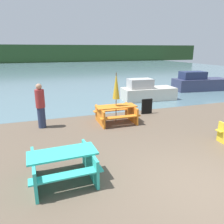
{
  "coord_description": "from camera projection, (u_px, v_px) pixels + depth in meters",
  "views": [
    {
      "loc": [
        -3.45,
        -3.52,
        3.13
      ],
      "look_at": [
        -0.91,
        3.9,
        0.85
      ],
      "focal_mm": 35.0,
      "sensor_mm": 36.0,
      "label": 1
    }
  ],
  "objects": [
    {
      "name": "picnic_table_orange",
      "position": [
        116.0,
        112.0,
        9.52
      ],
      "size": [
        1.75,
        1.4,
        0.75
      ],
      "rotation": [
        0.0,
        0.0,
        -0.01
      ],
      "color": "orange",
      "rests_on": "ground_plane"
    },
    {
      "name": "person",
      "position": [
        41.0,
        106.0,
        8.77
      ],
      "size": [
        0.36,
        0.36,
        1.81
      ],
      "color": "#283351",
      "rests_on": "ground_plane"
    },
    {
      "name": "boat",
      "position": [
        147.0,
        92.0,
        13.78
      ],
      "size": [
        3.41,
        1.54,
        1.34
      ],
      "rotation": [
        0.0,
        0.0,
        -0.05
      ],
      "color": "beige",
      "rests_on": "water"
    },
    {
      "name": "water",
      "position": [
        60.0,
        70.0,
        33.72
      ],
      "size": [
        60.0,
        50.0,
        0.0
      ],
      "color": "slate",
      "rests_on": "ground_plane"
    },
    {
      "name": "picnic_table_teal",
      "position": [
        63.0,
        163.0,
        5.28
      ],
      "size": [
        1.67,
        1.44,
        0.76
      ],
      "rotation": [
        0.0,
        0.0,
        0.04
      ],
      "color": "#33B7A8",
      "rests_on": "ground_plane"
    },
    {
      "name": "boat_second",
      "position": [
        199.0,
        83.0,
        16.99
      ],
      "size": [
        4.35,
        1.98,
        1.45
      ],
      "rotation": [
        0.0,
        0.0,
        -0.11
      ],
      "color": "#333856",
      "rests_on": "water"
    },
    {
      "name": "signboard",
      "position": [
        147.0,
        106.0,
        10.83
      ],
      "size": [
        0.55,
        0.08,
        0.75
      ],
      "color": "black",
      "rests_on": "ground_plane"
    },
    {
      "name": "umbrella_gold",
      "position": [
        116.0,
        86.0,
        9.2
      ],
      "size": [
        0.3,
        0.3,
        2.17
      ],
      "color": "brown",
      "rests_on": "ground_plane"
    },
    {
      "name": "far_treeline",
      "position": [
        50.0,
        54.0,
        51.33
      ],
      "size": [
        80.0,
        1.6,
        4.0
      ],
      "color": "#284723",
      "rests_on": "water"
    },
    {
      "name": "ground_plane",
      "position": [
        202.0,
        187.0,
        5.14
      ],
      "size": [
        60.0,
        60.0,
        0.0
      ],
      "primitive_type": "plane",
      "color": "brown"
    }
  ]
}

